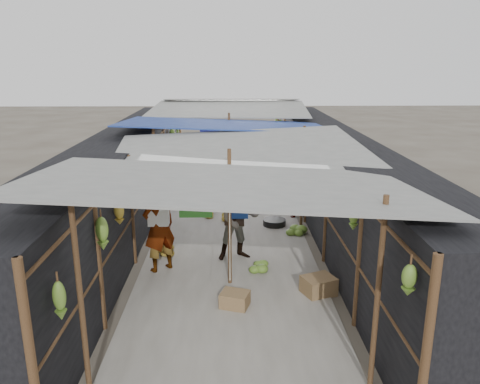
{
  "coord_description": "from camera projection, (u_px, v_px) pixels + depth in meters",
  "views": [
    {
      "loc": [
        0.0,
        -5.1,
        4.07
      ],
      "look_at": [
        0.24,
        5.0,
        1.25
      ],
      "focal_mm": 35.0,
      "sensor_mm": 36.0,
      "label": 1
    }
  ],
  "objects": [
    {
      "name": "aisle_slab",
      "position": [
        230.0,
        222.0,
        12.27
      ],
      "size": [
        3.6,
        16.0,
        0.02
      ],
      "primitive_type": "cube",
      "color": "#9E998E",
      "rests_on": "ground"
    },
    {
      "name": "stall_left",
      "position": [
        123.0,
        181.0,
        11.9
      ],
      "size": [
        1.4,
        15.0,
        2.3
      ],
      "primitive_type": "cube",
      "color": "black",
      "rests_on": "ground"
    },
    {
      "name": "stall_right",
      "position": [
        334.0,
        179.0,
        12.02
      ],
      "size": [
        1.4,
        15.0,
        2.3
      ],
      "primitive_type": "cube",
      "color": "black",
      "rests_on": "ground"
    },
    {
      "name": "crate_near",
      "position": [
        235.0,
        300.0,
        8.0
      ],
      "size": [
        0.56,
        0.5,
        0.28
      ],
      "primitive_type": "cube",
      "rotation": [
        0.0,
        0.0,
        -0.32
      ],
      "color": "olive",
      "rests_on": "ground"
    },
    {
      "name": "crate_mid",
      "position": [
        319.0,
        286.0,
        8.45
      ],
      "size": [
        0.68,
        0.62,
        0.33
      ],
      "primitive_type": "cube",
      "rotation": [
        0.0,
        0.0,
        0.39
      ],
      "color": "olive",
      "rests_on": "ground"
    },
    {
      "name": "crate_back",
      "position": [
        211.0,
        205.0,
        13.3
      ],
      "size": [
        0.48,
        0.4,
        0.3
      ],
      "primitive_type": "cube",
      "rotation": [
        0.0,
        0.0,
        -0.01
      ],
      "color": "olive",
      "rests_on": "ground"
    },
    {
      "name": "black_basin",
      "position": [
        274.0,
        223.0,
        12.0
      ],
      "size": [
        0.58,
        0.58,
        0.17
      ],
      "primitive_type": "cylinder",
      "color": "black",
      "rests_on": "ground"
    },
    {
      "name": "vendor_elderly",
      "position": [
        159.0,
        227.0,
        9.21
      ],
      "size": [
        0.81,
        0.78,
        1.88
      ],
      "primitive_type": "imported",
      "rotation": [
        0.0,
        0.0,
        3.82
      ],
      "color": "white",
      "rests_on": "ground"
    },
    {
      "name": "shopper_blue",
      "position": [
        238.0,
        219.0,
        9.79
      ],
      "size": [
        1.0,
        0.86,
        1.8
      ],
      "primitive_type": "imported",
      "rotation": [
        0.0,
        0.0,
        0.22
      ],
      "color": "navy",
      "rests_on": "ground"
    },
    {
      "name": "vendor_seated",
      "position": [
        293.0,
        202.0,
        12.54
      ],
      "size": [
        0.38,
        0.61,
        0.9
      ],
      "primitive_type": "imported",
      "rotation": [
        0.0,
        0.0,
        -1.49
      ],
      "color": "#45413B",
      "rests_on": "ground"
    },
    {
      "name": "market_canopy",
      "position": [
        230.0,
        129.0,
        11.94
      ],
      "size": [
        5.62,
        15.2,
        2.77
      ],
      "color": "brown",
      "rests_on": "ground"
    },
    {
      "name": "hanging_bananas",
      "position": [
        226.0,
        157.0,
        12.14
      ],
      "size": [
        3.96,
        13.96,
        0.79
      ],
      "color": "#5B822A",
      "rests_on": "ground"
    },
    {
      "name": "floor_bananas",
      "position": [
        242.0,
        203.0,
        13.42
      ],
      "size": [
        3.85,
        8.51,
        0.34
      ],
      "color": "#5B822A",
      "rests_on": "ground"
    }
  ]
}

